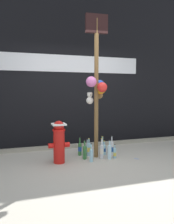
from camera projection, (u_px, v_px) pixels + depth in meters
The scene contains 18 objects.
ground_plane at pixel (99, 165), 4.14m from camera, with size 14.00×14.00×0.00m, color #ADA899.
building_wall at pixel (73, 66), 5.70m from camera, with size 10.00×0.21×3.93m.
curb_strip at pixel (78, 146), 5.45m from camera, with size 8.00×0.12×0.08m, color gray.
memorial_post at pixel (98, 79), 4.51m from camera, with size 0.48×0.49×2.81m.
fire_hydrant at pixel (59, 141), 4.23m from camera, with size 0.40×0.25×0.79m.
bottle_0 at pixel (112, 148), 4.79m from camera, with size 0.07×0.07×0.41m.
bottle_1 at pixel (87, 148), 4.86m from camera, with size 0.06×0.06×0.32m.
bottle_2 at pixel (80, 148), 4.75m from camera, with size 0.08×0.08×0.38m.
bottle_3 at pixel (104, 149), 4.81m from camera, with size 0.08×0.08×0.30m.
bottle_4 at pixel (115, 153), 4.55m from camera, with size 0.06×0.06×0.28m.
bottle_5 at pixel (85, 152), 4.49m from camera, with size 0.08×0.08×0.38m.
bottle_6 at pixel (102, 146), 4.94m from camera, with size 0.07×0.07×0.36m.
bottle_7 at pixel (89, 149), 4.70m from camera, with size 0.08×0.08×0.37m.
bottle_8 at pixel (91, 155), 4.31m from camera, with size 0.06×0.06×0.35m.
bottle_9 at pixel (110, 151), 4.49m from camera, with size 0.07×0.07×0.38m.
bottle_10 at pixel (102, 151), 4.53m from camera, with size 0.07×0.07×0.41m.
litter_0 at pixel (137, 159), 4.51m from camera, with size 0.07×0.10×0.01m, color #8C99B2.
litter_1 at pixel (111, 145), 5.63m from camera, with size 0.08×0.11×0.01m, color tan.
Camera 1 is at (-1.49, -3.76, 1.33)m, focal length 36.65 mm.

